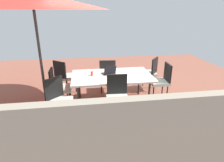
{
  "coord_description": "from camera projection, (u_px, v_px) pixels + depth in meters",
  "views": [
    {
      "loc": [
        0.64,
        4.33,
        2.27
      ],
      "look_at": [
        0.0,
        0.0,
        0.6
      ],
      "focal_mm": 30.3,
      "sensor_mm": 36.0,
      "label": 1
    }
  ],
  "objects": [
    {
      "name": "dining_table",
      "position": [
        112.0,
        77.0,
        4.64
      ],
      "size": [
        1.95,
        1.16,
        0.76
      ],
      "color": "white",
      "rests_on": "ground_plane"
    },
    {
      "name": "chair_south",
      "position": [
        107.0,
        74.0,
        5.37
      ],
      "size": [
        0.47,
        0.48,
        0.98
      ],
      "rotation": [
        0.0,
        0.0,
        -0.08
      ],
      "color": "silver",
      "rests_on": "ground_plane"
    },
    {
      "name": "patio_umbrella",
      "position": [
        33.0,
        1.0,
        3.85
      ],
      "size": [
        3.16,
        3.16,
        2.62
      ],
      "color": "#4C4C4C",
      "rests_on": "ground_plane"
    },
    {
      "name": "ground_plane",
      "position": [
        112.0,
        103.0,
        4.9
      ],
      "size": [
        10.0,
        10.0,
        0.02
      ],
      "primitive_type": "cube",
      "color": "#935442"
    },
    {
      "name": "chair_northeast",
      "position": [
        59.0,
        99.0,
        3.87
      ],
      "size": [
        0.59,
        0.59,
        0.98
      ],
      "rotation": [
        0.0,
        0.0,
        3.9
      ],
      "color": "silver",
      "rests_on": "ground_plane"
    },
    {
      "name": "chair_southwest",
      "position": [
        149.0,
        72.0,
        5.55
      ],
      "size": [
        0.58,
        0.58,
        0.98
      ],
      "rotation": [
        0.0,
        0.0,
        0.9
      ],
      "color": "silver",
      "rests_on": "ground_plane"
    },
    {
      "name": "laptop",
      "position": [
        109.0,
        72.0,
        4.69
      ],
      "size": [
        0.38,
        0.34,
        0.21
      ],
      "rotation": [
        0.0,
        0.0,
        0.34
      ],
      "color": "#2D2D33",
      "rests_on": "dining_table"
    },
    {
      "name": "chair_east",
      "position": [
        59.0,
        86.0,
        4.5
      ],
      "size": [
        0.46,
        0.46,
        0.98
      ],
      "rotation": [
        0.0,
        0.0,
        4.72
      ],
      "color": "silver",
      "rests_on": "ground_plane"
    },
    {
      "name": "chair_north",
      "position": [
        118.0,
        95.0,
        4.01
      ],
      "size": [
        0.46,
        0.47,
        0.98
      ],
      "rotation": [
        0.0,
        0.0,
        3.08
      ],
      "color": "silver",
      "rests_on": "ground_plane"
    },
    {
      "name": "chair_west",
      "position": [
        161.0,
        80.0,
        4.91
      ],
      "size": [
        0.47,
        0.46,
        0.98
      ],
      "rotation": [
        0.0,
        0.0,
        1.5
      ],
      "color": "silver",
      "rests_on": "ground_plane"
    },
    {
      "name": "chair_southeast",
      "position": [
        64.0,
        75.0,
        5.25
      ],
      "size": [
        0.58,
        0.59,
        0.98
      ],
      "rotation": [
        0.0,
        0.0,
        5.57
      ],
      "color": "silver",
      "rests_on": "ground_plane"
    },
    {
      "name": "cup",
      "position": [
        92.0,
        74.0,
        4.58
      ],
      "size": [
        0.06,
        0.06,
        0.11
      ],
      "primitive_type": "cylinder",
      "color": "#CC4C33",
      "rests_on": "dining_table"
    }
  ]
}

